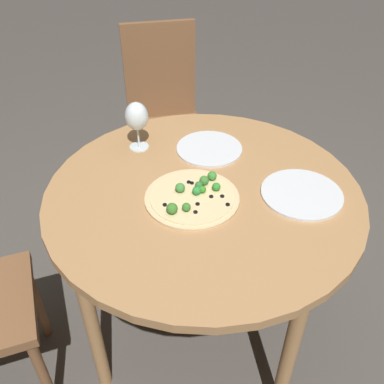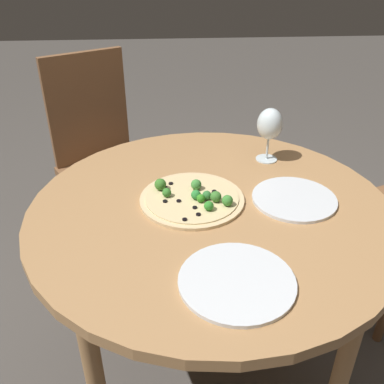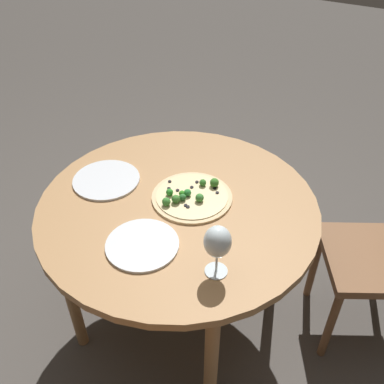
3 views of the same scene
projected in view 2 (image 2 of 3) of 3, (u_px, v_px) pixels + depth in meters
The scene contains 7 objects.
ground_plane at pixel (207, 367), 1.66m from camera, with size 12.00×12.00×0.00m, color #4C4742.
dining_table at pixel (211, 226), 1.31m from camera, with size 1.08×1.08×0.75m.
chair_2 at pixel (102, 156), 2.03m from camera, with size 0.54×0.54×1.00m.
pizza at pixel (193, 198), 1.29m from camera, with size 0.32×0.32×0.05m.
wine_glass at pixel (270, 125), 1.46m from camera, with size 0.09×0.09×0.19m.
plate_near at pixel (294, 199), 1.29m from camera, with size 0.25×0.25×0.01m.
plate_far at pixel (237, 281), 0.99m from camera, with size 0.27×0.27×0.01m.
Camera 2 is at (-0.13, -1.06, 1.45)m, focal length 40.00 mm.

